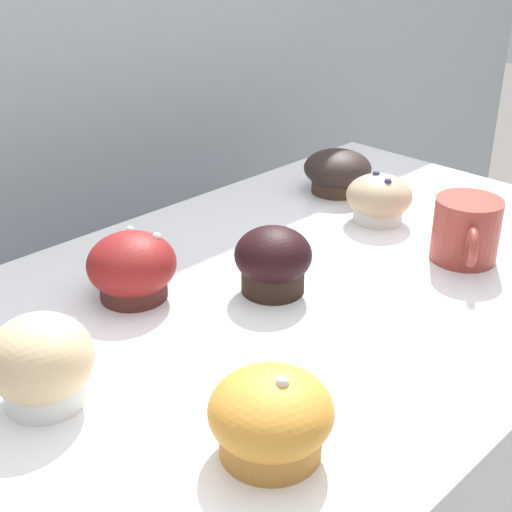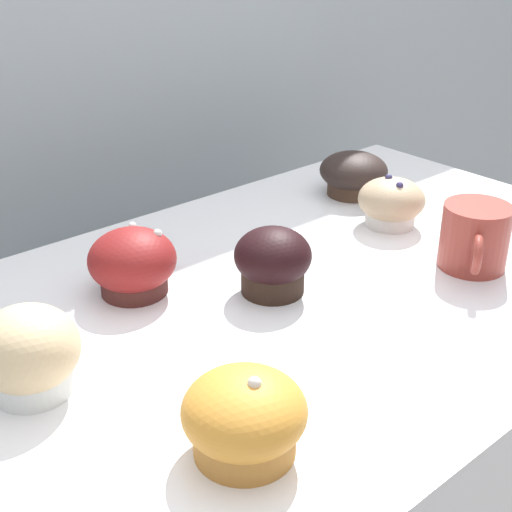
% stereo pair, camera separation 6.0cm
% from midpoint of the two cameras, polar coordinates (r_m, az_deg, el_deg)
% --- Properties ---
extents(wall_back, '(3.20, 0.10, 1.80)m').
position_cam_midpoint_polar(wall_back, '(1.37, -16.45, 4.65)').
color(wall_back, '#A8B2B7').
rests_on(wall_back, ground).
extents(muffin_front_center, '(0.11, 0.11, 0.08)m').
position_cam_midpoint_polar(muffin_front_center, '(0.87, -11.83, -0.98)').
color(muffin_front_center, '#48201C').
rests_on(muffin_front_center, display_counter).
extents(muffin_back_left, '(0.11, 0.11, 0.08)m').
position_cam_midpoint_polar(muffin_back_left, '(0.62, -1.62, -12.83)').
color(muffin_back_left, '#C07D35').
rests_on(muffin_back_left, display_counter).
extents(muffin_back_right, '(0.10, 0.10, 0.09)m').
position_cam_midpoint_polar(muffin_back_right, '(0.71, -19.14, -8.19)').
color(muffin_back_right, white).
rests_on(muffin_back_right, display_counter).
extents(muffin_front_left, '(0.11, 0.11, 0.07)m').
position_cam_midpoint_polar(muffin_front_left, '(1.18, 5.08, 6.73)').
color(muffin_front_left, '#402C20').
rests_on(muffin_front_left, display_counter).
extents(muffin_front_right, '(0.09, 0.09, 0.08)m').
position_cam_midpoint_polar(muffin_front_right, '(0.86, -0.60, -0.42)').
color(muffin_front_right, black).
rests_on(muffin_front_right, display_counter).
extents(muffin_back_center, '(0.10, 0.10, 0.08)m').
position_cam_midpoint_polar(muffin_back_center, '(1.07, 8.25, 4.52)').
color(muffin_back_center, silver).
rests_on(muffin_back_center, display_counter).
extents(coffee_cup, '(0.12, 0.10, 0.09)m').
position_cam_midpoint_polar(coffee_cup, '(0.97, 14.81, 2.08)').
color(coffee_cup, '#99382D').
rests_on(coffee_cup, display_counter).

